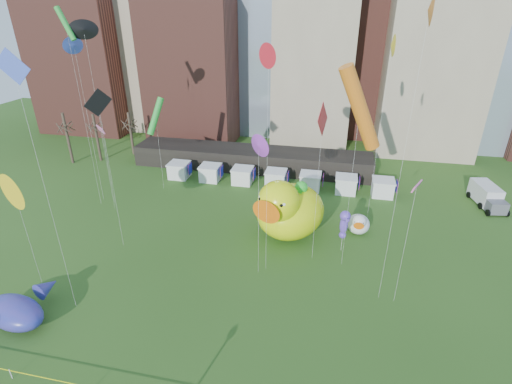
% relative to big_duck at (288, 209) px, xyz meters
% --- Properties ---
extents(skyline, '(101.00, 23.00, 68.00)m').
position_rel_big_duck_xyz_m(skyline, '(-2.29, 38.32, 17.93)').
color(skyline, brown).
rests_on(skyline, ground).
extents(pavilion, '(38.00, 6.00, 3.20)m').
position_rel_big_duck_xyz_m(pavilion, '(-8.54, 19.26, -1.91)').
color(pavilion, black).
rests_on(pavilion, ground).
extents(vendor_tents, '(33.24, 2.80, 2.40)m').
position_rel_big_duck_xyz_m(vendor_tents, '(-3.52, 13.26, -2.41)').
color(vendor_tents, white).
rests_on(vendor_tents, ground).
extents(bare_trees, '(8.44, 6.44, 8.50)m').
position_rel_big_duck_xyz_m(bare_trees, '(-34.71, 17.80, 0.50)').
color(bare_trees, '#382B21').
rests_on(bare_trees, ground).
extents(big_duck, '(9.92, 10.96, 7.65)m').
position_rel_big_duck_xyz_m(big_duck, '(0.00, 0.00, 0.00)').
color(big_duck, '#EBFF0D').
rests_on(big_duck, ground).
extents(small_duck, '(2.74, 3.61, 2.74)m').
position_rel_big_duck_xyz_m(small_duck, '(7.92, 2.41, -2.25)').
color(small_duck, white).
rests_on(small_duck, ground).
extents(seahorse_green, '(1.51, 1.87, 6.69)m').
position_rel_big_duck_xyz_m(seahorse_green, '(1.26, 0.81, 1.39)').
color(seahorse_green, silver).
rests_on(seahorse_green, ground).
extents(seahorse_purple, '(1.40, 1.59, 4.89)m').
position_rel_big_duck_xyz_m(seahorse_purple, '(6.11, -1.66, 0.01)').
color(seahorse_purple, silver).
rests_on(seahorse_purple, ground).
extents(whale_inflatable, '(6.48, 7.53, 2.60)m').
position_rel_big_duck_xyz_m(whale_inflatable, '(-20.11, -17.83, -2.32)').
color(whale_inflatable, '#513CA4').
rests_on(whale_inflatable, ground).
extents(box_truck, '(3.42, 6.60, 2.67)m').
position_rel_big_duck_xyz_m(box_truck, '(24.66, 13.23, -2.14)').
color(box_truck, silver).
rests_on(box_truck, ground).
extents(kite_0, '(1.38, 1.70, 21.36)m').
position_rel_big_duck_xyz_m(kite_0, '(-1.28, -6.39, 16.82)').
color(kite_0, silver).
rests_on(kite_0, ground).
extents(kite_1, '(1.04, 1.73, 11.67)m').
position_rel_big_duck_xyz_m(kite_1, '(10.88, -8.67, 7.74)').
color(kite_1, silver).
rests_on(kite_1, ground).
extents(kite_2, '(1.95, 1.80, 17.09)m').
position_rel_big_duck_xyz_m(kite_2, '(-17.51, -5.59, 11.96)').
color(kite_2, silver).
rests_on(kite_2, ground).
extents(kite_3, '(2.15, 0.86, 23.91)m').
position_rel_big_duck_xyz_m(kite_3, '(-25.44, 2.71, 18.57)').
color(kite_3, silver).
rests_on(kite_3, ground).
extents(kite_4, '(0.27, 2.15, 21.42)m').
position_rel_big_duck_xyz_m(kite_4, '(9.06, 4.95, 16.80)').
color(kite_4, silver).
rests_on(kite_4, ground).
extents(kite_5, '(0.68, 1.94, 20.77)m').
position_rel_big_duck_xyz_m(kite_5, '(-25.89, 4.03, 16.23)').
color(kite_5, silver).
rests_on(kite_5, ground).
extents(kite_6, '(4.58, 2.81, 19.81)m').
position_rel_big_duck_xyz_m(kite_6, '(6.20, -4.03, 12.54)').
color(kite_6, silver).
rests_on(kite_6, ground).
extents(kite_7, '(1.46, 1.53, 14.15)m').
position_rel_big_duck_xyz_m(kite_7, '(-1.90, -7.10, 9.67)').
color(kite_7, silver).
rests_on(kite_7, ground).
extents(kite_8, '(0.74, 3.19, 16.45)m').
position_rel_big_duck_xyz_m(kite_8, '(3.15, -3.58, 11.13)').
color(kite_8, silver).
rests_on(kite_8, ground).
extents(kite_9, '(1.90, 1.71, 11.01)m').
position_rel_big_duck_xyz_m(kite_9, '(-22.95, 1.91, 7.08)').
color(kite_9, silver).
rests_on(kite_9, ground).
extents(kite_10, '(1.86, 1.46, 22.56)m').
position_rel_big_duck_xyz_m(kite_10, '(-23.89, 3.47, 17.95)').
color(kite_10, silver).
rests_on(kite_10, ground).
extents(kite_11, '(2.46, 2.83, 13.11)m').
position_rel_big_duck_xyz_m(kite_11, '(-19.30, 9.07, 7.11)').
color(kite_11, silver).
rests_on(kite_11, ground).
extents(kite_12, '(2.88, 1.65, 11.58)m').
position_rel_big_duck_xyz_m(kite_12, '(-21.24, -13.69, 6.55)').
color(kite_12, silver).
rests_on(kite_12, ground).
extents(kite_13, '(2.37, 0.37, 21.52)m').
position_rel_big_duck_xyz_m(kite_13, '(-16.65, -15.27, 16.22)').
color(kite_13, silver).
rests_on(kite_13, ground).
extents(kite_14, '(0.49, 2.02, 24.65)m').
position_rel_big_duck_xyz_m(kite_14, '(9.58, -8.47, 20.07)').
color(kite_14, silver).
rests_on(kite_14, ground).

